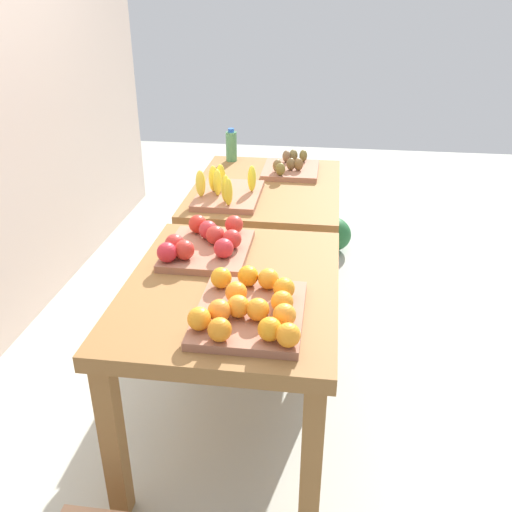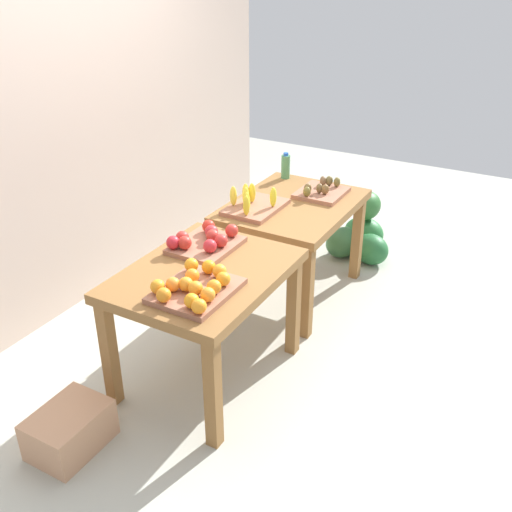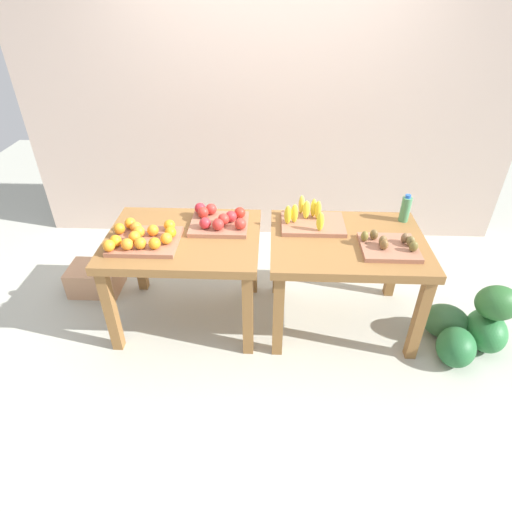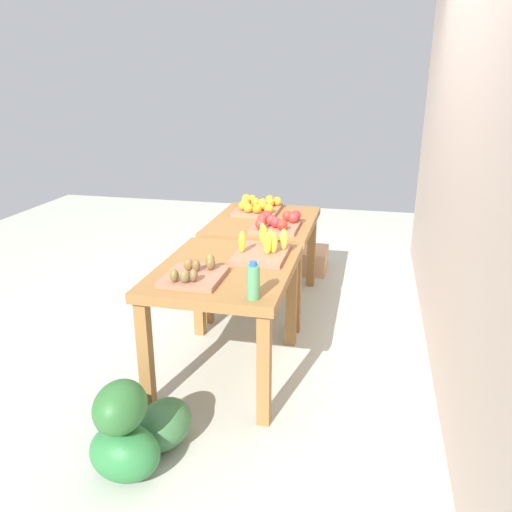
{
  "view_description": "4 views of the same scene",
  "coord_description": "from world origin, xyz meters",
  "px_view_note": "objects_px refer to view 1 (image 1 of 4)",
  "views": [
    {
      "loc": [
        -2.37,
        -0.34,
        1.76
      ],
      "look_at": [
        0.01,
        -0.01,
        0.56
      ],
      "focal_mm": 39.26,
      "sensor_mm": 36.0,
      "label": 1
    },
    {
      "loc": [
        -2.92,
        -1.65,
        2.31
      ],
      "look_at": [
        0.02,
        -0.01,
        0.55
      ],
      "focal_mm": 41.31,
      "sensor_mm": 36.0,
      "label": 2
    },
    {
      "loc": [
        0.04,
        -2.41,
        2.21
      ],
      "look_at": [
        -0.06,
        0.03,
        0.56
      ],
      "focal_mm": 29.41,
      "sensor_mm": 36.0,
      "label": 3
    },
    {
      "loc": [
        3.35,
        0.83,
        1.8
      ],
      "look_at": [
        -0.08,
        0.04,
        0.58
      ],
      "focal_mm": 35.98,
      "sensor_mm": 36.0,
      "label": 4
    }
  ],
  "objects_px": {
    "display_table_left": "(232,307)",
    "kiwi_bin": "(291,168)",
    "orange_bin": "(251,308)",
    "banana_crate": "(227,191)",
    "water_bottle": "(231,146)",
    "display_table_right": "(267,203)",
    "apple_bin": "(206,244)",
    "watermelon_pile": "(311,218)"
  },
  "relations": [
    {
      "from": "display_table_left",
      "to": "kiwi_bin",
      "type": "xyz_separation_m",
      "value": [
        1.36,
        -0.11,
        0.14
      ]
    },
    {
      "from": "orange_bin",
      "to": "kiwi_bin",
      "type": "bearing_deg",
      "value": -0.16
    },
    {
      "from": "display_table_left",
      "to": "banana_crate",
      "type": "xyz_separation_m",
      "value": [
        0.88,
        0.18,
        0.15
      ]
    },
    {
      "from": "orange_bin",
      "to": "water_bottle",
      "type": "distance_m",
      "value": 1.83
    },
    {
      "from": "display_table_right",
      "to": "apple_bin",
      "type": "bearing_deg",
      "value": 170.47
    },
    {
      "from": "kiwi_bin",
      "to": "watermelon_pile",
      "type": "xyz_separation_m",
      "value": [
        0.63,
        -0.12,
        -0.58
      ]
    },
    {
      "from": "orange_bin",
      "to": "kiwi_bin",
      "type": "distance_m",
      "value": 1.6
    },
    {
      "from": "orange_bin",
      "to": "apple_bin",
      "type": "distance_m",
      "value": 0.54
    },
    {
      "from": "apple_bin",
      "to": "watermelon_pile",
      "type": "xyz_separation_m",
      "value": [
        1.76,
        -0.38,
        -0.59
      ]
    },
    {
      "from": "banana_crate",
      "to": "watermelon_pile",
      "type": "bearing_deg",
      "value": -20.02
    },
    {
      "from": "banana_crate",
      "to": "kiwi_bin",
      "type": "height_order",
      "value": "banana_crate"
    },
    {
      "from": "apple_bin",
      "to": "watermelon_pile",
      "type": "height_order",
      "value": "apple_bin"
    },
    {
      "from": "orange_bin",
      "to": "watermelon_pile",
      "type": "relative_size",
      "value": 0.75
    },
    {
      "from": "display_table_left",
      "to": "apple_bin",
      "type": "xyz_separation_m",
      "value": [
        0.24,
        0.15,
        0.15
      ]
    },
    {
      "from": "banana_crate",
      "to": "watermelon_pile",
      "type": "distance_m",
      "value": 1.33
    },
    {
      "from": "apple_bin",
      "to": "banana_crate",
      "type": "relative_size",
      "value": 0.93
    },
    {
      "from": "banana_crate",
      "to": "watermelon_pile",
      "type": "relative_size",
      "value": 0.73
    },
    {
      "from": "watermelon_pile",
      "to": "orange_bin",
      "type": "bearing_deg",
      "value": 176.9
    },
    {
      "from": "display_table_right",
      "to": "kiwi_bin",
      "type": "bearing_deg",
      "value": -24.75
    },
    {
      "from": "apple_bin",
      "to": "water_bottle",
      "type": "xyz_separation_m",
      "value": [
        1.31,
        0.13,
        0.05
      ]
    },
    {
      "from": "display_table_right",
      "to": "watermelon_pile",
      "type": "bearing_deg",
      "value": -14.62
    },
    {
      "from": "display_table_right",
      "to": "banana_crate",
      "type": "bearing_deg",
      "value": 143.68
    },
    {
      "from": "orange_bin",
      "to": "kiwi_bin",
      "type": "relative_size",
      "value": 1.27
    },
    {
      "from": "display_table_right",
      "to": "water_bottle",
      "type": "xyz_separation_m",
      "value": [
        0.43,
        0.27,
        0.2
      ]
    },
    {
      "from": "water_bottle",
      "to": "display_table_left",
      "type": "bearing_deg",
      "value": -169.97
    },
    {
      "from": "water_bottle",
      "to": "orange_bin",
      "type": "bearing_deg",
      "value": -167.96
    },
    {
      "from": "watermelon_pile",
      "to": "kiwi_bin",
      "type": "bearing_deg",
      "value": 169.57
    },
    {
      "from": "banana_crate",
      "to": "water_bottle",
      "type": "relative_size",
      "value": 2.16
    },
    {
      "from": "display_table_right",
      "to": "kiwi_bin",
      "type": "xyz_separation_m",
      "value": [
        0.24,
        -0.11,
        0.14
      ]
    },
    {
      "from": "apple_bin",
      "to": "water_bottle",
      "type": "bearing_deg",
      "value": 5.46
    },
    {
      "from": "orange_bin",
      "to": "banana_crate",
      "type": "height_order",
      "value": "banana_crate"
    },
    {
      "from": "display_table_right",
      "to": "orange_bin",
      "type": "bearing_deg",
      "value": -175.49
    },
    {
      "from": "orange_bin",
      "to": "apple_bin",
      "type": "bearing_deg",
      "value": 28.36
    },
    {
      "from": "apple_bin",
      "to": "display_table_right",
      "type": "bearing_deg",
      "value": -9.53
    },
    {
      "from": "display_table_right",
      "to": "orange_bin",
      "type": "distance_m",
      "value": 1.37
    },
    {
      "from": "display_table_left",
      "to": "banana_crate",
      "type": "height_order",
      "value": "banana_crate"
    },
    {
      "from": "display_table_left",
      "to": "display_table_right",
      "type": "bearing_deg",
      "value": 0.0
    },
    {
      "from": "apple_bin",
      "to": "banana_crate",
      "type": "xyz_separation_m",
      "value": [
        0.64,
        0.03,
        -0.0
      ]
    },
    {
      "from": "orange_bin",
      "to": "banana_crate",
      "type": "relative_size",
      "value": 1.04
    },
    {
      "from": "display_table_right",
      "to": "banana_crate",
      "type": "height_order",
      "value": "banana_crate"
    },
    {
      "from": "watermelon_pile",
      "to": "banana_crate",
      "type": "bearing_deg",
      "value": 159.98
    },
    {
      "from": "display_table_left",
      "to": "banana_crate",
      "type": "distance_m",
      "value": 0.91
    }
  ]
}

